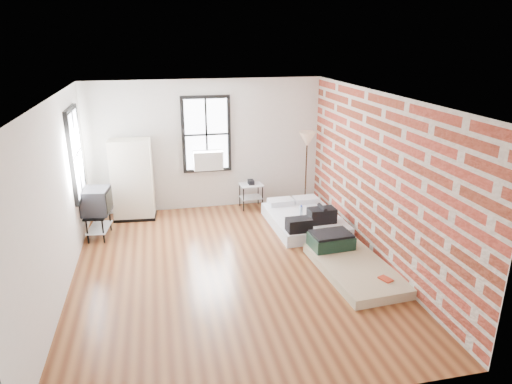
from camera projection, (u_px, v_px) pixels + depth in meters
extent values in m
plane|color=#572B17|center=(231.00, 270.00, 7.49)|extent=(6.00, 6.00, 0.00)
cube|color=silver|center=(207.00, 145.00, 9.80)|extent=(5.00, 0.01, 2.80)
cube|color=silver|center=(280.00, 289.00, 4.26)|extent=(5.00, 0.01, 2.80)
cube|color=silver|center=(56.00, 201.00, 6.52)|extent=(0.01, 6.00, 2.80)
cube|color=maroon|center=(378.00, 179.00, 7.54)|extent=(0.02, 6.00, 2.80)
cube|color=white|center=(227.00, 97.00, 6.57)|extent=(5.00, 6.00, 0.01)
cube|color=white|center=(206.00, 134.00, 9.67)|extent=(0.90, 0.02, 1.50)
cube|color=black|center=(183.00, 135.00, 9.59)|extent=(0.07, 0.08, 1.64)
cube|color=black|center=(229.00, 133.00, 9.79)|extent=(0.07, 0.08, 1.64)
cube|color=black|center=(205.00, 97.00, 9.43)|extent=(0.90, 0.08, 0.07)
cube|color=black|center=(208.00, 170.00, 9.94)|extent=(0.90, 0.08, 0.07)
cube|color=black|center=(206.00, 135.00, 9.66)|extent=(0.04, 0.02, 1.50)
cube|color=black|center=(206.00, 135.00, 9.66)|extent=(0.90, 0.02, 0.04)
cube|color=silver|center=(208.00, 160.00, 9.73)|extent=(0.62, 0.30, 0.40)
cube|color=white|center=(77.00, 154.00, 8.11)|extent=(0.02, 0.90, 1.50)
cube|color=black|center=(71.00, 161.00, 7.66)|extent=(0.08, 0.07, 1.64)
cube|color=black|center=(79.00, 148.00, 8.55)|extent=(0.08, 0.07, 1.64)
cube|color=black|center=(69.00, 109.00, 7.85)|extent=(0.08, 0.90, 0.07)
cube|color=black|center=(81.00, 195.00, 8.36)|extent=(0.08, 0.90, 0.07)
cube|color=black|center=(77.00, 154.00, 8.11)|extent=(0.02, 0.04, 1.50)
cube|color=black|center=(77.00, 154.00, 8.11)|extent=(0.02, 0.90, 0.04)
cube|color=white|center=(304.00, 220.00, 9.16)|extent=(1.38, 1.83, 0.24)
cube|color=white|center=(281.00, 202.00, 9.69)|extent=(0.53, 0.35, 0.11)
cube|color=white|center=(306.00, 200.00, 9.82)|extent=(0.53, 0.35, 0.11)
cube|color=black|center=(322.00, 215.00, 8.74)|extent=(0.53, 0.32, 0.28)
cylinder|color=black|center=(322.00, 207.00, 8.69)|extent=(0.09, 0.33, 0.08)
cube|color=black|center=(299.00, 225.00, 8.35)|extent=(0.46, 0.30, 0.24)
cylinder|color=#A7BDD7|center=(301.00, 212.00, 9.03)|extent=(0.07, 0.07, 0.21)
cylinder|color=#172EA6|center=(301.00, 206.00, 8.99)|extent=(0.03, 0.03, 0.03)
cube|color=tan|center=(355.00, 269.00, 7.36)|extent=(1.15, 2.00, 0.15)
cube|color=black|center=(331.00, 241.00, 7.91)|extent=(0.75, 0.56, 0.22)
cube|color=black|center=(331.00, 234.00, 7.87)|extent=(0.70, 0.52, 0.04)
cube|color=#AC321B|center=(386.00, 279.00, 6.87)|extent=(0.20, 0.24, 0.03)
cube|color=black|center=(136.00, 216.00, 9.60)|extent=(0.88, 0.55, 0.06)
cube|color=beige|center=(132.00, 178.00, 9.32)|extent=(0.84, 0.51, 1.62)
cylinder|color=black|center=(244.00, 200.00, 9.89)|extent=(0.02, 0.02, 0.54)
cylinder|color=black|center=(262.00, 198.00, 10.00)|extent=(0.02, 0.02, 0.54)
cylinder|color=black|center=(240.00, 195.00, 10.19)|extent=(0.02, 0.02, 0.54)
cylinder|color=black|center=(258.00, 193.00, 10.30)|extent=(0.02, 0.02, 0.54)
cube|color=silver|center=(251.00, 185.00, 10.01)|extent=(0.51, 0.42, 0.02)
cube|color=silver|center=(251.00, 197.00, 10.10)|extent=(0.49, 0.40, 0.02)
cube|color=black|center=(251.00, 182.00, 9.99)|extent=(0.13, 0.18, 0.10)
cylinder|color=black|center=(305.00, 204.00, 10.36)|extent=(0.24, 0.24, 0.03)
cylinder|color=black|center=(306.00, 173.00, 10.13)|extent=(0.03, 0.03, 1.44)
cone|color=tan|center=(307.00, 139.00, 9.88)|extent=(0.36, 0.36, 0.32)
cylinder|color=black|center=(87.00, 232.00, 8.36)|extent=(0.03, 0.03, 0.47)
cylinder|color=black|center=(103.00, 231.00, 8.38)|extent=(0.03, 0.03, 0.47)
cylinder|color=black|center=(95.00, 220.00, 8.89)|extent=(0.03, 0.03, 0.47)
cylinder|color=black|center=(110.00, 219.00, 8.91)|extent=(0.03, 0.03, 0.47)
cube|color=black|center=(98.00, 214.00, 8.56)|extent=(0.47, 0.73, 0.03)
cube|color=silver|center=(99.00, 228.00, 8.65)|extent=(0.45, 0.71, 0.02)
cube|color=black|center=(96.00, 201.00, 8.47)|extent=(0.55, 0.61, 0.47)
cube|color=black|center=(109.00, 201.00, 8.49)|extent=(0.08, 0.45, 0.38)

